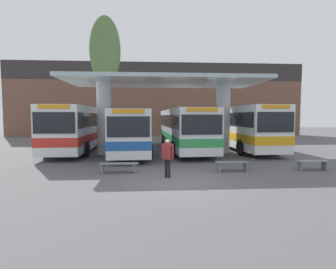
% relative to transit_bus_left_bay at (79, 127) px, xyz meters
% --- Properties ---
extents(ground_plane, '(100.00, 100.00, 0.00)m').
position_rel_transit_bus_left_bay_xyz_m(ground_plane, '(6.43, -9.93, -1.85)').
color(ground_plane, '#565456').
extents(townhouse_backdrop, '(40.00, 0.58, 9.85)m').
position_rel_transit_bus_left_bay_xyz_m(townhouse_backdrop, '(6.43, 15.16, 3.89)').
color(townhouse_backdrop, brown).
rests_on(townhouse_backdrop, ground_plane).
extents(station_canopy, '(13.42, 5.90, 5.21)m').
position_rel_transit_bus_left_bay_xyz_m(station_canopy, '(6.43, -1.92, 2.37)').
color(station_canopy, silver).
rests_on(station_canopy, ground_plane).
extents(transit_bus_left_bay, '(2.85, 10.94, 3.32)m').
position_rel_transit_bus_left_bay_xyz_m(transit_bus_left_bay, '(0.00, 0.00, 0.00)').
color(transit_bus_left_bay, white).
rests_on(transit_bus_left_bay, ground_plane).
extents(transit_bus_center_bay, '(2.93, 11.84, 3.04)m').
position_rel_transit_bus_left_bay_xyz_m(transit_bus_center_bay, '(4.10, -0.82, -0.14)').
color(transit_bus_center_bay, silver).
rests_on(transit_bus_center_bay, ground_plane).
extents(transit_bus_right_bay, '(3.19, 11.86, 3.16)m').
position_rel_transit_bus_left_bay_xyz_m(transit_bus_right_bay, '(8.04, -0.08, -0.08)').
color(transit_bus_right_bay, silver).
rests_on(transit_bus_right_bay, ground_plane).
extents(transit_bus_far_right_bay, '(2.98, 11.78, 3.35)m').
position_rel_transit_bus_left_bay_xyz_m(transit_bus_far_right_bay, '(12.64, 0.41, 0.02)').
color(transit_bus_far_right_bay, white).
rests_on(transit_bus_far_right_bay, ground_plane).
extents(waiting_bench_near_pillar, '(1.81, 0.44, 0.46)m').
position_rel_transit_bus_left_bay_xyz_m(waiting_bench_near_pillar, '(3.94, -8.21, -1.50)').
color(waiting_bench_near_pillar, slate).
rests_on(waiting_bench_near_pillar, ground_plane).
extents(waiting_bench_mid_platform, '(1.62, 0.44, 0.46)m').
position_rel_transit_bus_left_bay_xyz_m(waiting_bench_mid_platform, '(9.34, -8.21, -1.51)').
color(waiting_bench_mid_platform, slate).
rests_on(waiting_bench_mid_platform, ground_plane).
extents(waiting_bench_far_platform, '(1.56, 0.44, 0.46)m').
position_rel_transit_bus_left_bay_xyz_m(waiting_bench_far_platform, '(13.35, -8.21, -1.51)').
color(waiting_bench_far_platform, slate).
rests_on(waiting_bench_far_platform, ground_plane).
extents(pedestrian_waiting, '(0.54, 0.45, 1.66)m').
position_rel_transit_bus_left_bay_xyz_m(pedestrian_waiting, '(6.14, -9.32, -0.84)').
color(pedestrian_waiting, black).
rests_on(pedestrian_waiting, ground_plane).
extents(poplar_tree_behind_left, '(2.78, 2.78, 11.69)m').
position_rel_transit_bus_left_bay_xyz_m(poplar_tree_behind_left, '(1.37, 4.12, 6.69)').
color(poplar_tree_behind_left, '#473A2B').
rests_on(poplar_tree_behind_left, ground_plane).
extents(parked_car_street, '(4.63, 2.11, 1.98)m').
position_rel_transit_bus_left_bay_xyz_m(parked_car_street, '(-1.57, 12.42, -0.89)').
color(parked_car_street, '#B2B7BC').
rests_on(parked_car_street, ground_plane).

